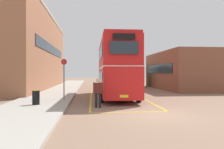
# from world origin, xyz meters

# --- Properties ---
(ground_plane) EXTENTS (135.60, 135.60, 0.00)m
(ground_plane) POSITION_xyz_m (0.00, 14.40, 0.00)
(ground_plane) COLOR #846651
(sidewalk_left) EXTENTS (4.00, 57.60, 0.14)m
(sidewalk_left) POSITION_xyz_m (-6.50, 16.80, 0.07)
(sidewalk_left) COLOR #A39E93
(sidewalk_left) RESTS_ON ground
(brick_building_left) EXTENTS (6.69, 24.61, 9.64)m
(brick_building_left) POSITION_xyz_m (-11.38, 19.67, 4.82)
(brick_building_left) COLOR #9E6647
(brick_building_left) RESTS_ON ground
(depot_building_right) EXTENTS (8.02, 12.67, 4.64)m
(depot_building_right) POSITION_xyz_m (9.47, 17.04, 2.32)
(depot_building_right) COLOR brown
(depot_building_right) RESTS_ON ground
(double_decker_bus) EXTENTS (3.02, 10.25, 4.75)m
(double_decker_bus) POSITION_xyz_m (-1.03, 8.04, 2.51)
(double_decker_bus) COLOR black
(double_decker_bus) RESTS_ON ground
(single_deck_bus) EXTENTS (3.48, 9.24, 3.02)m
(single_deck_bus) POSITION_xyz_m (2.69, 24.50, 1.64)
(single_deck_bus) COLOR black
(single_deck_bus) RESTS_ON ground
(pedestrian_boarding) EXTENTS (0.57, 0.32, 1.73)m
(pedestrian_boarding) POSITION_xyz_m (-2.71, 2.66, 1.01)
(pedestrian_boarding) COLOR black
(pedestrian_boarding) RESTS_ON ground
(litter_bin) EXTENTS (0.46, 0.46, 0.88)m
(litter_bin) POSITION_xyz_m (-6.43, 3.35, 0.58)
(litter_bin) COLOR black
(litter_bin) RESTS_ON sidewalk_left
(bus_stop_sign) EXTENTS (0.44, 0.08, 2.96)m
(bus_stop_sign) POSITION_xyz_m (-5.11, 6.47, 1.90)
(bus_stop_sign) COLOR #4C4C51
(bus_stop_sign) RESTS_ON sidewalk_left
(bay_marking_yellow) EXTENTS (4.46, 12.27, 0.01)m
(bay_marking_yellow) POSITION_xyz_m (-1.04, 6.13, 0.00)
(bay_marking_yellow) COLOR gold
(bay_marking_yellow) RESTS_ON ground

